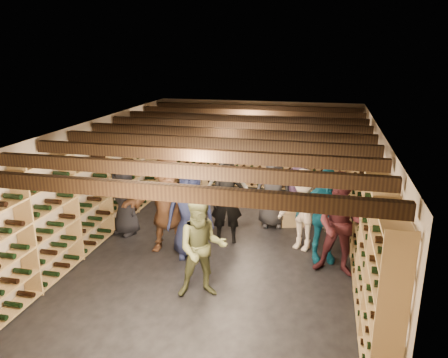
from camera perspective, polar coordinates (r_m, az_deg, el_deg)
ground at (r=8.87m, az=0.20°, el=-8.50°), size 8.00×8.00×0.00m
walls at (r=8.43m, az=0.21°, el=-1.11°), size 5.52×8.02×2.40m
ceiling at (r=8.14m, az=0.22°, el=6.96°), size 5.50×8.00×0.01m
ceiling_joists at (r=8.16m, az=0.22°, el=5.99°), size 5.40×7.12×0.18m
wine_rack_left at (r=9.35m, az=-15.32°, el=-0.69°), size 0.32×7.50×2.15m
wine_rack_right at (r=8.31m, az=17.78°, el=-3.12°), size 0.32×7.50×2.15m
wine_rack_back at (r=12.09m, az=4.29°, el=3.79°), size 4.70×0.30×2.15m
crate_stack_left at (r=11.24m, az=-3.57°, el=-0.65°), size 0.57×0.45×0.85m
crate_stack_right at (r=9.77m, az=8.95°, el=-4.09°), size 0.57×0.46×0.68m
crate_loose at (r=11.52m, az=2.53°, el=-1.97°), size 0.59×0.51×0.17m
person_0 at (r=9.31m, az=-12.91°, el=-2.48°), size 0.90×0.75×1.57m
person_1 at (r=8.68m, az=0.38°, el=-2.89°), size 0.70×0.54×1.73m
person_2 at (r=6.85m, az=-2.89°, el=-9.00°), size 0.95×0.84×1.63m
person_3 at (r=8.50m, az=10.31°, el=-4.02°), size 1.20×0.98×1.62m
person_4 at (r=8.11m, az=12.93°, el=-4.64°), size 1.11×0.68×1.77m
person_5 at (r=8.43m, az=-7.35°, el=-3.22°), size 1.79×1.11×1.85m
person_6 at (r=8.11m, az=-4.44°, el=-4.23°), size 1.00×0.79×1.78m
person_8 at (r=7.68m, az=15.13°, el=-5.82°), size 0.99×0.82×1.83m
person_9 at (r=9.80m, az=0.36°, el=-0.66°), size 1.25×0.98×1.70m
person_11 at (r=9.57m, az=9.71°, el=-1.01°), size 1.72×0.70×1.80m
person_12 at (r=9.54m, az=6.41°, el=-1.53°), size 0.85×0.62×1.61m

